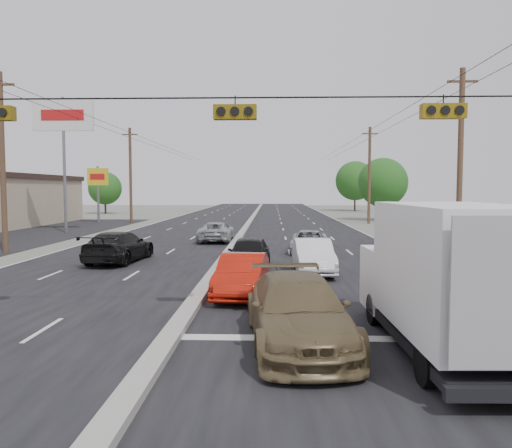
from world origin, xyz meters
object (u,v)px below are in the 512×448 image
object	(u,v)px
utility_pole_right_c	(369,174)
tan_sedan	(298,312)
pole_sign_far	(98,181)
red_sedan	(242,276)
utility_pole_right_b	(460,161)
tree_left_far	(105,188)
queue_car_a	(249,254)
tree_right_mid	(383,183)
tree_right_far	(355,181)
queue_car_b	(313,257)
oncoming_near	(119,247)
utility_pole_left_b	(3,162)
utility_pole_left_c	(131,175)
queue_car_c	(309,242)
queue_car_d	(421,277)
queue_car_e	(414,248)
pole_sign_billboard	(63,124)
oncoming_far	(216,232)
box_truck	(444,277)

from	to	relation	value
utility_pole_right_c	tan_sedan	distance (m)	42.30
pole_sign_far	red_sedan	xyz separation A→B (m)	(17.40, -35.71, -3.72)
utility_pole_right_b	tree_left_far	world-z (taller)	utility_pole_right_b
tree_left_far	queue_car_a	size ratio (longest dim) A/B	1.40
tree_right_mid	tree_right_far	world-z (taller)	tree_right_far
queue_car_b	tree_left_far	bearing A→B (deg)	115.27
oncoming_near	tree_right_mid	bearing A→B (deg)	-115.88
pole_sign_far	oncoming_near	bearing A→B (deg)	-68.84
utility_pole_right_c	queue_car_a	bearing A→B (deg)	-110.02
utility_pole_left_b	utility_pole_left_c	bearing A→B (deg)	90.00
utility_pole_left_c	tree_right_far	xyz separation A→B (m)	(28.50, 30.00, -0.15)
queue_car_c	queue_car_d	world-z (taller)	queue_car_d
queue_car_e	pole_sign_far	bearing A→B (deg)	129.56
utility_pole_left_c	oncoming_near	size ratio (longest dim) A/B	1.92
pole_sign_billboard	queue_car_a	size ratio (longest dim) A/B	2.52
utility_pole_right_b	queue_car_a	distance (m)	13.12
utility_pole_right_b	queue_car_e	bearing A→B (deg)	-142.69
tan_sedan	oncoming_far	bearing A→B (deg)	95.76
utility_pole_right_b	tree_left_far	xyz separation A→B (m)	(-34.50, 45.00, -1.39)
utility_pole_left_b	queue_car_c	distance (m)	17.62
tree_left_far	red_sedan	xyz separation A→B (m)	(23.40, -55.71, -3.02)
tree_right_mid	oncoming_far	world-z (taller)	tree_right_mid
utility_pole_right_b	queue_car_b	world-z (taller)	utility_pole_right_b
utility_pole_left_c	pole_sign_billboard	xyz separation A→B (m)	(-2.00, -12.00, 3.76)
tree_right_far	queue_car_c	distance (m)	55.52
utility_pole_left_b	queue_car_c	xyz separation A→B (m)	(17.02, 0.86, -4.49)
utility_pole_left_c	queue_car_e	xyz separation A→B (m)	(21.98, -27.30, -4.46)
utility_pole_left_c	box_truck	size ratio (longest dim) A/B	1.54
tree_right_far	queue_car_b	distance (m)	62.40
oncoming_near	utility_pole_right_b	bearing A→B (deg)	-164.49
queue_car_a	box_truck	bearing A→B (deg)	-64.24
tree_left_far	queue_car_e	distance (m)	56.90
utility_pole_left_c	queue_car_b	size ratio (longest dim) A/B	2.28
utility_pole_left_c	utility_pole_right_b	distance (m)	35.36
utility_pole_right_b	queue_car_b	distance (m)	11.24
tree_left_far	queue_car_d	size ratio (longest dim) A/B	1.39
pole_sign_far	queue_car_e	distance (m)	37.53
utility_pole_right_b	oncoming_far	distance (m)	15.99
queue_car_a	oncoming_far	bearing A→B (deg)	105.38
tree_left_far	queue_car_c	bearing A→B (deg)	-59.01
queue_car_a	oncoming_near	distance (m)	6.90
utility_pole_left_b	queue_car_d	bearing A→B (deg)	-27.84
box_truck	queue_car_e	bearing A→B (deg)	75.26
utility_pole_left_c	pole_sign_far	distance (m)	3.57
queue_car_b	queue_car_c	distance (m)	6.98
utility_pole_right_c	queue_car_b	world-z (taller)	utility_pole_right_c
utility_pole_left_c	tan_sedan	world-z (taller)	utility_pole_left_c
utility_pole_left_c	utility_pole_right_c	world-z (taller)	same
utility_pole_left_c	utility_pole_right_c	size ratio (longest dim) A/B	1.00
oncoming_near	queue_car_c	bearing A→B (deg)	-152.02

